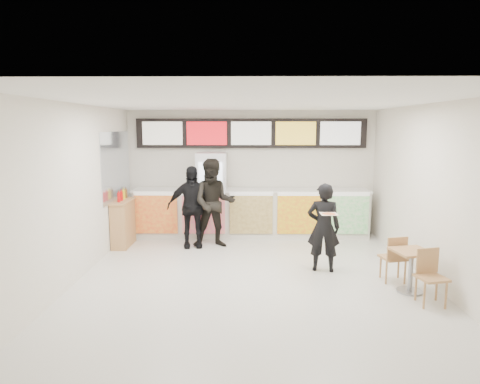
{
  "coord_description": "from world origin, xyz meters",
  "views": [
    {
      "loc": [
        -0.11,
        -6.92,
        2.62
      ],
      "look_at": [
        -0.23,
        1.2,
        1.36
      ],
      "focal_mm": 32.0,
      "sensor_mm": 36.0,
      "label": 1
    }
  ],
  "objects_px": {
    "customer_left": "(214,203)",
    "service_counter": "(251,213)",
    "customer_mid": "(191,207)",
    "condiment_ledge": "(123,223)",
    "cafe_table": "(411,263)",
    "drinks_fridge": "(212,195)",
    "customer_main": "(324,227)"
  },
  "relations": [
    {
      "from": "cafe_table",
      "to": "service_counter",
      "type": "bearing_deg",
      "value": 112.54
    },
    {
      "from": "service_counter",
      "to": "customer_main",
      "type": "height_order",
      "value": "customer_main"
    },
    {
      "from": "customer_main",
      "to": "cafe_table",
      "type": "distance_m",
      "value": 1.61
    },
    {
      "from": "customer_left",
      "to": "service_counter",
      "type": "bearing_deg",
      "value": 44.1
    },
    {
      "from": "customer_mid",
      "to": "cafe_table",
      "type": "distance_m",
      "value": 4.58
    },
    {
      "from": "cafe_table",
      "to": "condiment_ledge",
      "type": "xyz_separation_m",
      "value": [
        -5.32,
        2.6,
        0.05
      ]
    },
    {
      "from": "customer_left",
      "to": "customer_mid",
      "type": "xyz_separation_m",
      "value": [
        -0.49,
        -0.03,
        -0.08
      ]
    },
    {
      "from": "service_counter",
      "to": "customer_mid",
      "type": "relative_size",
      "value": 3.12
    },
    {
      "from": "drinks_fridge",
      "to": "customer_mid",
      "type": "relative_size",
      "value": 1.12
    },
    {
      "from": "customer_main",
      "to": "condiment_ledge",
      "type": "relative_size",
      "value": 1.33
    },
    {
      "from": "customer_mid",
      "to": "condiment_ledge",
      "type": "height_order",
      "value": "customer_mid"
    },
    {
      "from": "service_counter",
      "to": "cafe_table",
      "type": "xyz_separation_m",
      "value": [
        2.5,
        -3.47,
        -0.1
      ]
    },
    {
      "from": "customer_left",
      "to": "condiment_ledge",
      "type": "distance_m",
      "value": 2.06
    },
    {
      "from": "customer_main",
      "to": "cafe_table",
      "type": "relative_size",
      "value": 1.12
    },
    {
      "from": "drinks_fridge",
      "to": "condiment_ledge",
      "type": "bearing_deg",
      "value": -154.81
    },
    {
      "from": "service_counter",
      "to": "drinks_fridge",
      "type": "relative_size",
      "value": 2.78
    },
    {
      "from": "customer_main",
      "to": "condiment_ledge",
      "type": "bearing_deg",
      "value": -10.65
    },
    {
      "from": "cafe_table",
      "to": "customer_mid",
      "type": "bearing_deg",
      "value": 133.11
    },
    {
      "from": "customer_left",
      "to": "customer_mid",
      "type": "distance_m",
      "value": 0.49
    },
    {
      "from": "service_counter",
      "to": "cafe_table",
      "type": "relative_size",
      "value": 3.86
    },
    {
      "from": "condiment_ledge",
      "to": "customer_main",
      "type": "bearing_deg",
      "value": -21.19
    },
    {
      "from": "customer_main",
      "to": "cafe_table",
      "type": "xyz_separation_m",
      "value": [
        1.21,
        -1.01,
        -0.33
      ]
    },
    {
      "from": "service_counter",
      "to": "customer_mid",
      "type": "bearing_deg",
      "value": -144.11
    },
    {
      "from": "cafe_table",
      "to": "drinks_fridge",
      "type": "bearing_deg",
      "value": 121.34
    },
    {
      "from": "drinks_fridge",
      "to": "customer_main",
      "type": "bearing_deg",
      "value": -48.13
    },
    {
      "from": "service_counter",
      "to": "customer_main",
      "type": "relative_size",
      "value": 3.44
    },
    {
      "from": "customer_main",
      "to": "customer_mid",
      "type": "distance_m",
      "value": 3.0
    },
    {
      "from": "drinks_fridge",
      "to": "customer_main",
      "type": "distance_m",
      "value": 3.33
    },
    {
      "from": "customer_left",
      "to": "drinks_fridge",
      "type": "bearing_deg",
      "value": 93.34
    },
    {
      "from": "service_counter",
      "to": "condiment_ledge",
      "type": "distance_m",
      "value": 2.95
    },
    {
      "from": "customer_main",
      "to": "service_counter",
      "type": "bearing_deg",
      "value": -51.89
    },
    {
      "from": "service_counter",
      "to": "customer_main",
      "type": "distance_m",
      "value": 2.79
    }
  ]
}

